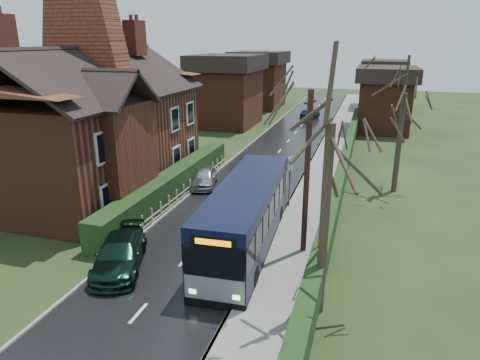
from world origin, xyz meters
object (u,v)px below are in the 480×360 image
(bus, at_px, (246,217))
(car_green, at_px, (120,254))
(brick_house, at_px, (94,122))
(bus_stop_sign, at_px, (290,174))
(telegraph_pole, at_px, (307,175))
(car_silver, at_px, (204,177))

(bus, distance_m, car_green, 5.68)
(brick_house, bearing_deg, bus_stop_sign, 2.31)
(brick_house, distance_m, telegraph_pole, 14.32)
(bus_stop_sign, height_order, telegraph_pole, telegraph_pole)
(telegraph_pole, bearing_deg, brick_house, -178.42)
(car_silver, bearing_deg, bus, -68.53)
(car_green, bearing_deg, brick_house, 107.17)
(car_green, distance_m, telegraph_pole, 8.49)
(brick_house, height_order, car_green, brick_house)
(brick_house, relative_size, car_silver, 4.06)
(bus, relative_size, car_green, 2.28)
(telegraph_pole, bearing_deg, bus_stop_sign, 127.85)
(car_silver, relative_size, car_green, 0.80)
(car_silver, bearing_deg, car_green, -99.51)
(car_silver, xyz_separation_m, bus_stop_sign, (6.00, -2.25, 1.40))
(bus, distance_m, telegraph_pole, 3.37)
(car_silver, distance_m, telegraph_pole, 11.00)
(car_silver, relative_size, bus_stop_sign, 1.18)
(car_silver, distance_m, car_green, 10.89)
(brick_house, bearing_deg, bus, -23.77)
(car_green, xyz_separation_m, telegraph_pole, (7.11, 3.53, 3.01))
(brick_house, relative_size, telegraph_pole, 2.02)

